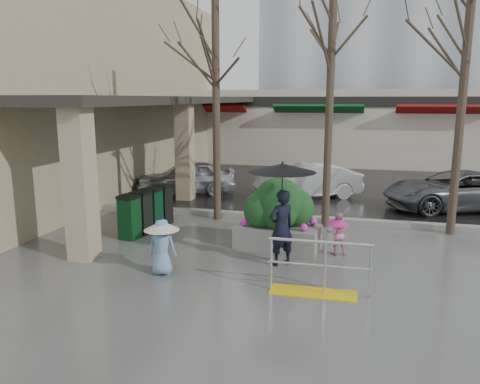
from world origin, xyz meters
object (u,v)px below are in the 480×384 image
at_px(child_blue, 162,241).
at_px(car_c, 455,190).
at_px(tree_west, 216,43).
at_px(news_boxes, 147,210).
at_px(tree_mideast, 467,45).
at_px(woman, 282,199).
at_px(car_a, 186,177).
at_px(car_b, 307,180).
at_px(handrail, 317,274).
at_px(planter, 279,214).
at_px(child_pink, 337,231).
at_px(tree_midwest, 332,33).

height_order(child_blue, car_c, car_c).
bearing_deg(tree_west, news_boxes, -131.14).
xyz_separation_m(tree_mideast, woman, (-4.03, -3.43, -3.40)).
bearing_deg(tree_west, car_a, 123.62).
xyz_separation_m(news_boxes, car_b, (3.77, 5.48, 0.06)).
height_order(handrail, child_blue, child_blue).
bearing_deg(car_a, tree_mideast, 46.64).
bearing_deg(car_b, car_a, -110.17).
bearing_deg(planter, car_a, 128.37).
distance_m(child_pink, planter, 1.43).
height_order(tree_midwest, car_a, tree_midwest).
bearing_deg(tree_midwest, planter, -113.41).
xyz_separation_m(handrail, tree_mideast, (3.14, 4.80, 4.48)).
height_order(tree_west, tree_mideast, tree_west).
height_order(tree_west, child_pink, tree_west).
bearing_deg(handrail, car_b, 97.08).
bearing_deg(child_pink, child_blue, 21.50).
bearing_deg(car_b, planter, -25.86).
height_order(tree_mideast, child_blue, tree_mideast).
height_order(tree_west, planter, tree_west).
height_order(news_boxes, car_a, car_a).
distance_m(child_pink, child_blue, 4.05).
height_order(tree_west, car_b, tree_west).
relative_size(tree_midwest, car_c, 1.54).
relative_size(woman, car_b, 0.59).
distance_m(handrail, child_blue, 3.18).
relative_size(tree_midwest, news_boxes, 3.33).
distance_m(handrail, planter, 2.82).
relative_size(tree_west, car_c, 1.50).
bearing_deg(news_boxes, car_a, 107.41).
relative_size(handrail, tree_midwest, 0.27).
bearing_deg(child_blue, woman, -157.31).
bearing_deg(tree_mideast, news_boxes, -168.02).
bearing_deg(planter, news_boxes, 171.26).
bearing_deg(car_a, handrail, 12.23).
xyz_separation_m(handrail, car_a, (-5.61, 8.19, 0.25)).
height_order(handrail, news_boxes, news_boxes).
bearing_deg(handrail, tree_mideast, 56.81).
distance_m(tree_midwest, woman, 5.15).
height_order(woman, car_b, woman).
bearing_deg(planter, handrail, -65.83).
bearing_deg(woman, car_c, -167.18).
xyz_separation_m(handrail, car_b, (-1.07, 8.59, 0.25)).
bearing_deg(woman, handrail, 81.54).
bearing_deg(tree_midwest, car_a, 148.14).
xyz_separation_m(planter, car_c, (4.92, 5.31, -0.20)).
xyz_separation_m(child_blue, planter, (2.02, 2.31, 0.12)).
bearing_deg(car_c, handrail, -43.86).
bearing_deg(woman, car_a, -96.70).
bearing_deg(car_b, handrail, -18.09).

